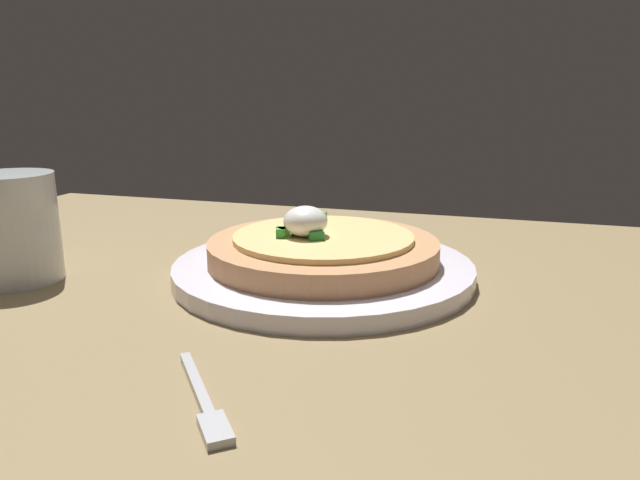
{
  "coord_description": "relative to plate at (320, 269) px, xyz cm",
  "views": [
    {
      "loc": [
        -14.75,
        37.31,
        18.86
      ],
      "look_at": [
        0.31,
        -11.92,
        5.61
      ],
      "focal_mm": 33.11,
      "sensor_mm": 36.0,
      "label": 1
    }
  ],
  "objects": [
    {
      "name": "dining_table",
      "position": [
        -0.31,
        11.92,
        -1.81
      ],
      "size": [
        105.98,
        85.48,
        2.1
      ],
      "primitive_type": "cube",
      "color": "olive",
      "rests_on": "ground"
    },
    {
      "name": "plate",
      "position": [
        0.0,
        0.0,
        0.0
      ],
      "size": [
        27.09,
        27.09,
        1.52
      ],
      "primitive_type": "cylinder",
      "color": "white",
      "rests_on": "dining_table"
    },
    {
      "name": "pizza",
      "position": [
        0.05,
        0.04,
        2.06
      ],
      "size": [
        20.82,
        20.82,
        5.24
      ],
      "color": "tan",
      "rests_on": "plate"
    },
    {
      "name": "cup_near",
      "position": [
        25.69,
        8.68,
        3.82
      ],
      "size": [
        7.65,
        7.65,
        9.66
      ],
      "color": "silver",
      "rests_on": "dining_table"
    },
    {
      "name": "fork",
      "position": [
        -0.67,
        23.61,
        -0.51
      ],
      "size": [
        7.34,
        8.71,
        0.5
      ],
      "rotation": [
        0.0,
        0.0,
        2.25
      ],
      "color": "#B7B7BC",
      "rests_on": "dining_table"
    }
  ]
}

